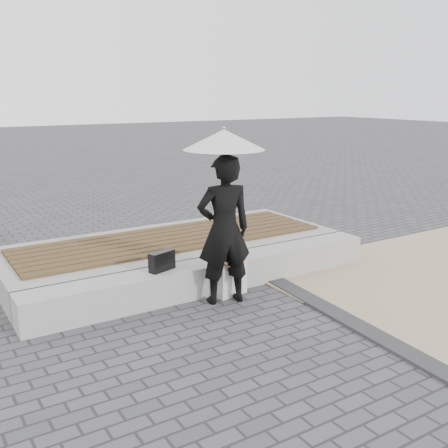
{
  "coord_description": "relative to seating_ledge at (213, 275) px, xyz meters",
  "views": [
    {
      "loc": [
        -3.38,
        -4.06,
        2.54
      ],
      "look_at": [
        -0.1,
        1.17,
        1.0
      ],
      "focal_mm": 42.14,
      "sensor_mm": 36.0,
      "label": 1
    }
  ],
  "objects": [
    {
      "name": "seating_ledge",
      "position": [
        0.0,
        0.0,
        0.0
      ],
      "size": [
        5.0,
        0.45,
        0.4
      ],
      "primitive_type": "cube",
      "color": "#ABABA5",
      "rests_on": "ground"
    },
    {
      "name": "woman",
      "position": [
        -0.1,
        -0.43,
        0.73
      ],
      "size": [
        0.75,
        0.58,
        1.85
      ],
      "primitive_type": "imported",
      "rotation": [
        0.0,
        0.0,
        2.92
      ],
      "color": "black",
      "rests_on": "ground"
    },
    {
      "name": "timber_platform",
      "position": [
        0.0,
        1.2,
        0.0
      ],
      "size": [
        5.0,
        2.0,
        0.4
      ],
      "primitive_type": "cube",
      "color": "#979793",
      "rests_on": "ground"
    },
    {
      "name": "timber_decking",
      "position": [
        0.0,
        1.2,
        0.22
      ],
      "size": [
        4.6,
        1.4,
        0.04
      ],
      "primitive_type": null,
      "color": "brown",
      "rests_on": "timber_platform"
    },
    {
      "name": "magazine",
      "position": [
        0.09,
        -0.34,
        0.26
      ],
      "size": [
        0.36,
        0.28,
        0.01
      ],
      "primitive_type": "cube",
      "rotation": [
        0.0,
        0.0,
        0.11
      ],
      "color": "red",
      "rests_on": "canvas_tote"
    },
    {
      "name": "canvas_tote",
      "position": [
        0.09,
        -0.29,
        0.03
      ],
      "size": [
        0.46,
        0.26,
        0.45
      ],
      "primitive_type": "cube",
      "rotation": [
        0.0,
        0.0,
        0.19
      ],
      "color": "silver",
      "rests_on": "ground"
    },
    {
      "name": "edging_band",
      "position": [
        0.75,
        -2.1,
        -0.18
      ],
      "size": [
        0.61,
        5.2,
        0.04
      ],
      "primitive_type": "cube",
      "rotation": [
        0.0,
        0.0,
        -0.07
      ],
      "color": "#2D2E30",
      "rests_on": "ground"
    },
    {
      "name": "parasol",
      "position": [
        -0.1,
        -0.43,
        1.81
      ],
      "size": [
        0.97,
        0.97,
        1.23
      ],
      "rotation": [
        0.0,
        0.0,
        0.16
      ],
      "color": "silver",
      "rests_on": "ground"
    },
    {
      "name": "ground",
      "position": [
        0.0,
        -1.6,
        -0.2
      ],
      "size": [
        80.0,
        80.0,
        0.0
      ],
      "primitive_type": "plane",
      "color": "#454449",
      "rests_on": "ground"
    },
    {
      "name": "handbag",
      "position": [
        -0.74,
        -0.01,
        0.32
      ],
      "size": [
        0.37,
        0.22,
        0.25
      ],
      "primitive_type": "cube",
      "rotation": [
        0.0,
        0.0,
        0.3
      ],
      "color": "black",
      "rests_on": "seating_ledge"
    }
  ]
}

